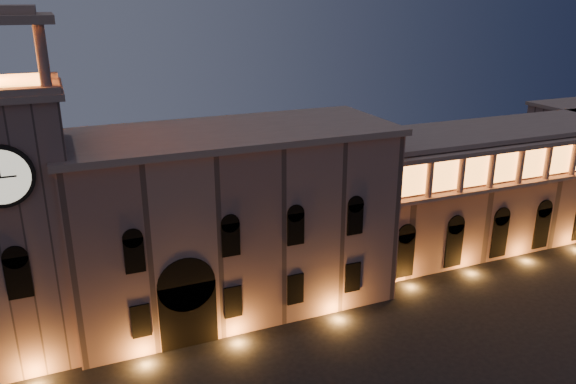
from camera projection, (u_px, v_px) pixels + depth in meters
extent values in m
cube|color=#8F685D|center=(232.00, 222.00, 53.87)|extent=(30.00, 12.00, 17.00)
cube|color=#9F7E6E|center=(229.00, 133.00, 50.98)|extent=(30.80, 12.80, 0.60)
cube|color=black|center=(187.00, 312.00, 48.77)|extent=(5.00, 1.40, 6.00)
cylinder|color=black|center=(185.00, 282.00, 47.79)|extent=(5.00, 1.40, 5.00)
cube|color=orange|center=(188.00, 316.00, 48.67)|extent=(4.20, 0.20, 5.00)
cube|color=#8F685D|center=(16.00, 231.00, 45.43)|extent=(9.00, 9.00, 22.00)
cylinder|color=black|center=(0.00, 177.00, 39.39)|extent=(4.60, 0.35, 4.60)
cylinder|color=beige|center=(0.00, 177.00, 39.27)|extent=(4.00, 0.12, 4.00)
cylinder|color=#9F7E6E|center=(42.00, 56.00, 38.89)|extent=(0.76, 0.76, 4.20)
cylinder|color=#9F7E6E|center=(42.00, 47.00, 45.51)|extent=(0.76, 0.76, 4.20)
cylinder|color=#9F7E6E|center=(42.00, 51.00, 42.20)|extent=(0.76, 0.76, 4.20)
cube|color=#896358|center=(494.00, 187.00, 68.49)|extent=(40.00, 10.00, 14.00)
cube|color=#9F7E6E|center=(502.00, 129.00, 66.11)|extent=(40.60, 10.60, 0.50)
cube|color=#9F7E6E|center=(531.00, 182.00, 62.94)|extent=(40.00, 1.20, 0.40)
cube|color=#9F7E6E|center=(537.00, 145.00, 61.53)|extent=(40.00, 1.40, 0.50)
cube|color=orange|center=(531.00, 162.00, 62.70)|extent=(38.00, 0.15, 3.60)
cylinder|color=#9F7E6E|center=(396.00, 183.00, 55.66)|extent=(0.70, 0.70, 4.00)
cylinder|color=#9F7E6E|center=(430.00, 178.00, 57.12)|extent=(0.70, 0.70, 4.00)
cylinder|color=#9F7E6E|center=(461.00, 174.00, 58.58)|extent=(0.70, 0.70, 4.00)
cylinder|color=#9F7E6E|center=(492.00, 170.00, 60.03)|extent=(0.70, 0.70, 4.00)
cylinder|color=#9F7E6E|center=(520.00, 165.00, 61.49)|extent=(0.70, 0.70, 4.00)
cylinder|color=#9F7E6E|center=(548.00, 162.00, 62.95)|extent=(0.70, 0.70, 4.00)
cylinder|color=#9F7E6E|center=(574.00, 158.00, 64.41)|extent=(0.70, 0.70, 4.00)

